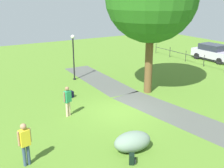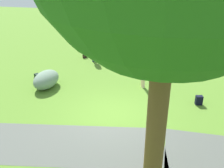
# 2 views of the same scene
# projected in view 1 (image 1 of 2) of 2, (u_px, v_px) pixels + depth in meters

# --- Properties ---
(ground_plane) EXTENTS (48.00, 48.00, 0.00)m
(ground_plane) POSITION_uv_depth(u_px,v_px,m) (121.00, 111.00, 15.27)
(ground_plane) COLOR #537C28
(footpath_segment_near) EXTENTS (8.02, 2.22, 0.01)m
(footpath_segment_near) POSITION_uv_depth(u_px,v_px,m) (97.00, 79.00, 20.96)
(footpath_segment_near) COLOR #4F534D
(footpath_segment_near) RESTS_ON ground
(footpath_segment_mid) EXTENTS (8.23, 3.33, 0.01)m
(footpath_segment_mid) POSITION_uv_depth(u_px,v_px,m) (175.00, 115.00, 14.74)
(footpath_segment_mid) COLOR #4F534D
(footpath_segment_mid) RESTS_ON ground
(lamp_post) EXTENTS (0.28, 0.28, 3.37)m
(lamp_post) POSITION_uv_depth(u_px,v_px,m) (73.00, 52.00, 20.10)
(lamp_post) COLOR black
(lamp_post) RESTS_ON ground
(lawn_boulder) EXTENTS (1.16, 1.70, 0.82)m
(lawn_boulder) POSITION_uv_depth(u_px,v_px,m) (132.00, 142.00, 11.29)
(lawn_boulder) COLOR slate
(lawn_boulder) RESTS_ON ground
(woman_with_handbag) EXTENTS (0.30, 0.51, 1.73)m
(woman_with_handbag) POSITION_uv_depth(u_px,v_px,m) (25.00, 141.00, 10.13)
(woman_with_handbag) COLOR #364A62
(woman_with_handbag) RESTS_ON ground
(man_near_boulder) EXTENTS (0.36, 0.48, 1.64)m
(man_near_boulder) POSITION_uv_depth(u_px,v_px,m) (68.00, 99.00, 14.32)
(man_near_boulder) COLOR beige
(man_near_boulder) RESTS_ON ground
(backpack_by_boulder) EXTENTS (0.34, 0.35, 0.40)m
(backpack_by_boulder) POSITION_uv_depth(u_px,v_px,m) (132.00, 159.00, 10.47)
(backpack_by_boulder) COLOR black
(backpack_by_boulder) RESTS_ON ground
(spare_backpack_on_lawn) EXTENTS (0.31, 0.30, 0.40)m
(spare_backpack_on_lawn) POSITION_uv_depth(u_px,v_px,m) (71.00, 94.00, 17.16)
(spare_backpack_on_lawn) COLOR black
(spare_backpack_on_lawn) RESTS_ON ground
(parked_hatchback_blue) EXTENTS (4.26, 1.94, 1.56)m
(parked_hatchback_blue) POSITION_uv_depth(u_px,v_px,m) (213.00, 52.00, 26.44)
(parked_hatchback_blue) COLOR #BBB3C6
(parked_hatchback_blue) RESTS_ON ground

